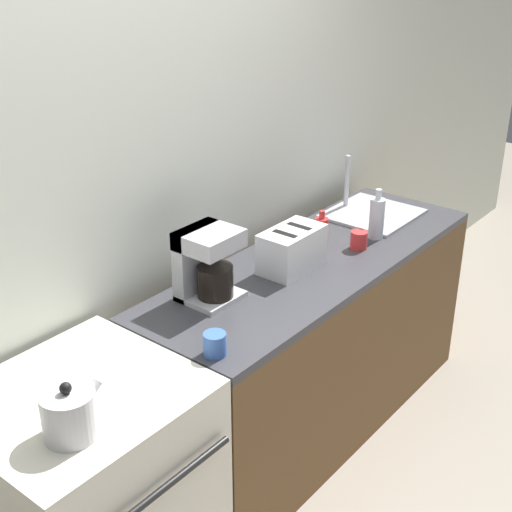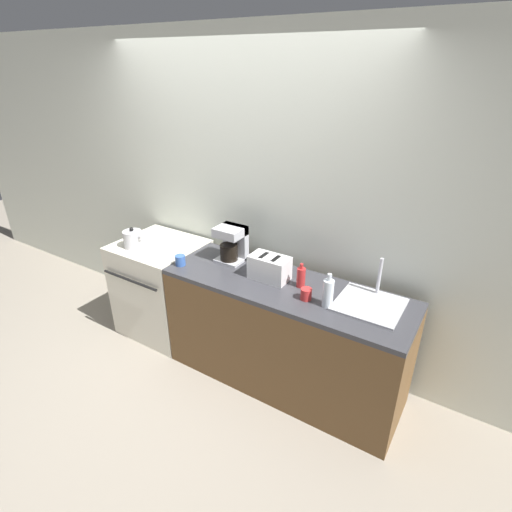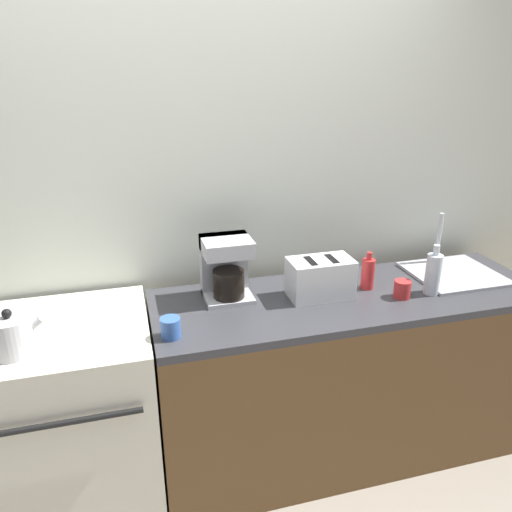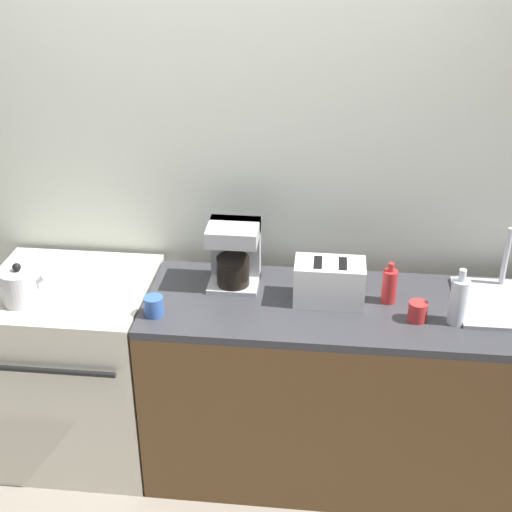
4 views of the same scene
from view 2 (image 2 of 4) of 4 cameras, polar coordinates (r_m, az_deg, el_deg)
ground_plane at (r=3.52m, az=-8.55°, el=-15.85°), size 12.00×12.00×0.00m
wall_back at (r=3.35m, az=-2.09°, el=8.11°), size 8.00×0.05×2.60m
stove at (r=3.81m, az=-13.17°, el=-4.22°), size 0.72×0.70×0.88m
counter_block at (r=3.13m, az=3.98°, el=-11.16°), size 1.85×0.61×0.88m
kettle at (r=3.59m, az=-17.17°, el=2.35°), size 0.20×0.16×0.18m
toaster at (r=2.93m, az=1.94°, el=-1.67°), size 0.29×0.17×0.18m
coffee_maker at (r=3.19m, az=-3.45°, el=1.92°), size 0.22×0.20×0.29m
sink_tray at (r=2.76m, az=15.97°, el=-6.45°), size 0.42×0.40×0.28m
bottle_red at (r=2.85m, az=6.45°, el=-3.01°), size 0.06×0.06×0.18m
bottle_clear at (r=2.64m, az=10.25°, el=-5.19°), size 0.07×0.07×0.24m
cup_red at (r=2.72m, az=7.17°, el=-5.41°), size 0.08×0.08×0.08m
cup_blue at (r=3.19m, az=-10.77°, el=-0.61°), size 0.08×0.08×0.08m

